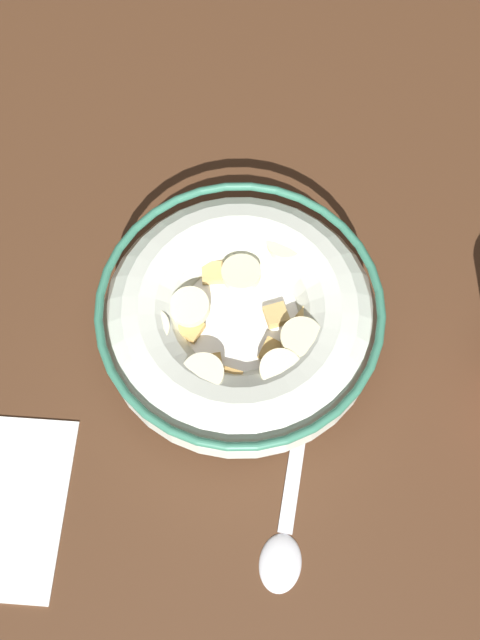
% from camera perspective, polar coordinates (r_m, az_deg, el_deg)
% --- Properties ---
extents(ground_plane, '(1.12, 1.12, 0.02)m').
position_cam_1_polar(ground_plane, '(0.49, 0.00, -1.76)').
color(ground_plane, '#472B19').
extents(cereal_bowl, '(0.20, 0.20, 0.06)m').
position_cam_1_polar(cereal_bowl, '(0.45, -0.02, 0.07)').
color(cereal_bowl, beige).
rests_on(cereal_bowl, ground_plane).
extents(spoon, '(0.14, 0.06, 0.01)m').
position_cam_1_polar(spoon, '(0.45, 4.12, -17.98)').
color(spoon, silver).
rests_on(spoon, ground_plane).
extents(folded_napkin, '(0.14, 0.11, 0.00)m').
position_cam_1_polar(folded_napkin, '(0.48, -19.71, -15.34)').
color(folded_napkin, white).
rests_on(folded_napkin, ground_plane).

